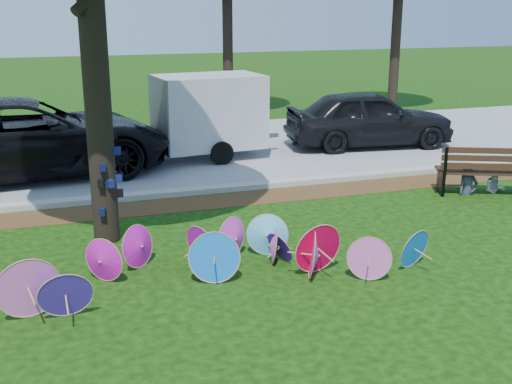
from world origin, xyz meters
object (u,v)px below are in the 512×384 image
Objects in this scene: person_left at (470,165)px; dark_pickup at (369,118)px; park_bench at (485,169)px; cargo_trailer at (209,111)px; person_right at (497,169)px; parasol_pile at (222,255)px; black_van at (28,138)px.

dark_pickup is at bearing 87.02° from person_left.
dark_pickup is 2.31× the size of park_bench.
person_right is at bearing -50.44° from cargo_trailer.
cargo_trailer is at bearing 77.13° from parasol_pile.
cargo_trailer is at bearing 151.99° from person_right.
park_bench is 2.04× the size of person_right.
cargo_trailer reaches higher than park_bench.
black_van is 6.60× the size of person_right.
black_van is at bearing 111.03° from parasol_pile.
dark_pickup is 4.69m from cargo_trailer.
person_left is (4.43, -5.05, -0.59)m from cargo_trailer.
person_left is at bearing 22.92° from parasol_pile.
parasol_pile is 7.92m from cargo_trailer.
parasol_pile is 4.91× the size of person_left.
black_van is at bearing 99.55° from dark_pickup.
parasol_pile is 9.99m from dark_pickup.
park_bench is at bearing -121.94° from black_van.
dark_pickup reaches higher than park_bench.
black_van is 10.39m from park_bench.
black_van is 1.40× the size of dark_pickup.
cargo_trailer is 2.06× the size of person_left.
park_bench is (9.30, -4.62, -0.39)m from black_van.
black_van is 5.08× the size of person_left.
cargo_trailer is (4.52, 0.48, 0.32)m from black_van.
parasol_pile is 6.72m from person_left.
park_bench is 1.57× the size of person_left.
cargo_trailer is 6.75m from person_left.
dark_pickup is 5.06m from person_right.
black_van reaches higher than dark_pickup.
black_van reaches higher than parasol_pile.
person_right reaches higher than parasol_pile.
black_van is 4.55m from cargo_trailer.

